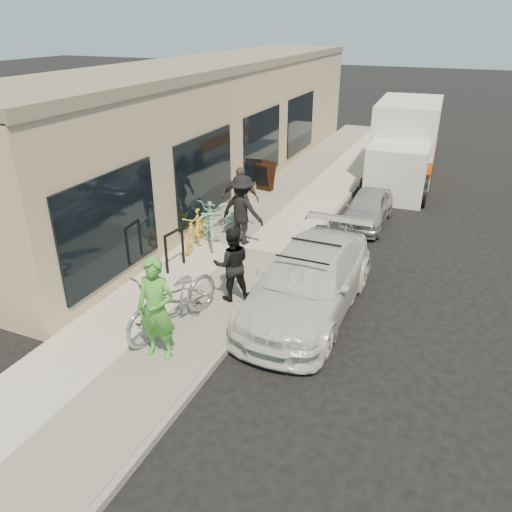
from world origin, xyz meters
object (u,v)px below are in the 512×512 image
(sandwich_board, at_px, (264,176))
(cruiser_bike_a, at_px, (211,224))
(sedan_silver, at_px, (368,208))
(cruiser_bike_b, at_px, (218,214))
(bystander_b, at_px, (240,199))
(tandem_bike, at_px, (174,300))
(woman_rider, at_px, (156,309))
(cruiser_bike_c, at_px, (195,230))
(bystander_a, at_px, (242,210))
(man_standing, at_px, (232,264))
(sedan_white, at_px, (309,281))
(bike_rack, at_px, (174,246))
(moving_truck, at_px, (404,147))

(sandwich_board, xyz_separation_m, cruiser_bike_a, (0.41, -4.60, 0.02))
(cruiser_bike_a, bearing_deg, sedan_silver, 13.26)
(sedan_silver, distance_m, cruiser_bike_a, 4.69)
(cruiser_bike_b, xyz_separation_m, bystander_b, (0.55, 0.25, 0.42))
(tandem_bike, xyz_separation_m, woman_rider, (0.21, -0.84, 0.33))
(cruiser_bike_b, bearing_deg, cruiser_bike_c, -76.10)
(bystander_a, bearing_deg, bystander_b, -54.97)
(sandwich_board, height_order, man_standing, man_standing)
(woman_rider, xyz_separation_m, bystander_b, (-1.13, 5.74, -0.05))
(sedan_silver, height_order, bystander_b, bystander_b)
(sedan_white, distance_m, cruiser_bike_c, 3.84)
(bystander_a, relative_size, bystander_b, 1.03)
(bike_rack, relative_size, moving_truck, 0.16)
(sandwich_board, relative_size, cruiser_bike_b, 0.55)
(sedan_white, bearing_deg, sandwich_board, 119.95)
(cruiser_bike_c, distance_m, bystander_a, 1.29)
(sandwich_board, bearing_deg, sedan_white, -51.19)
(cruiser_bike_a, relative_size, bystander_a, 0.94)
(sedan_white, distance_m, tandem_bike, 2.73)
(sedan_white, xyz_separation_m, woman_rider, (-1.81, -2.68, 0.41))
(woman_rider, bearing_deg, cruiser_bike_a, 101.35)
(sedan_white, relative_size, woman_rider, 2.48)
(sandwich_board, height_order, cruiser_bike_b, sandwich_board)
(man_standing, relative_size, bystander_b, 0.89)
(sedan_white, relative_size, tandem_bike, 2.02)
(man_standing, xyz_separation_m, bystander_b, (-1.44, 3.49, 0.09))
(moving_truck, xyz_separation_m, cruiser_bike_b, (-3.83, -7.24, -0.63))
(man_standing, height_order, bystander_a, bystander_a)
(woman_rider, xyz_separation_m, bystander_a, (-0.71, 4.94, -0.03))
(man_standing, xyz_separation_m, bystander_a, (-1.01, 2.69, 0.11))
(sedan_white, height_order, cruiser_bike_c, sedan_white)
(sedan_white, bearing_deg, moving_truck, 88.75)
(sandwich_board, relative_size, moving_truck, 0.17)
(man_standing, bearing_deg, tandem_bike, 38.51)
(sedan_silver, distance_m, bystander_b, 3.76)
(cruiser_bike_c, bearing_deg, bystander_b, 57.00)
(bike_rack, height_order, moving_truck, moving_truck)
(sandwich_board, relative_size, sedan_white, 0.21)
(sandwich_board, bearing_deg, bystander_b, -68.67)
(tandem_bike, bearing_deg, cruiser_bike_c, 126.55)
(bike_rack, height_order, sedan_white, sedan_white)
(sandwich_board, xyz_separation_m, cruiser_bike_c, (0.16, -4.97, -0.03))
(tandem_bike, relative_size, cruiser_bike_a, 1.35)
(sandwich_board, height_order, cruiser_bike_a, cruiser_bike_a)
(cruiser_bike_c, relative_size, bystander_a, 0.85)
(sedan_silver, bearing_deg, bike_rack, -125.44)
(woman_rider, relative_size, cruiser_bike_b, 1.07)
(cruiser_bike_a, bearing_deg, tandem_bike, -102.49)
(bike_rack, relative_size, cruiser_bike_a, 0.56)
(bike_rack, xyz_separation_m, cruiser_bike_a, (0.07, 1.64, -0.06))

